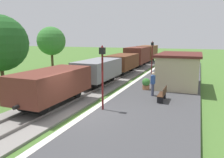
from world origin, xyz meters
TOP-DOWN VIEW (x-y plane):
  - ground_plane at (0.00, 0.00)m, footprint 160.00×160.00m
  - platform_slab at (3.20, 0.00)m, footprint 6.00×60.00m
  - platform_edge_stripe at (0.40, 0.00)m, footprint 0.36×60.00m
  - track_ballast at (-2.40, 0.00)m, footprint 3.80×60.00m
  - rail_near at (-1.68, 0.00)m, footprint 0.07×60.00m
  - rail_far at (-3.12, 0.00)m, footprint 0.07×60.00m
  - freight_train at (-2.40, 15.03)m, footprint 2.50×32.60m
  - station_hut at (4.40, 9.37)m, footprint 3.50×5.80m
  - bench_near_hut at (3.87, 4.07)m, footprint 0.42×1.50m
  - person_waiting at (2.99, 5.15)m, footprint 0.28×0.40m
  - potted_planter at (2.11, 6.86)m, footprint 0.64×0.64m
  - lamp_post_near at (0.92, 1.04)m, footprint 0.28×0.28m
  - lamp_post_far at (0.92, 14.78)m, footprint 0.28×0.28m
  - tree_trackside_far at (-9.95, 10.89)m, footprint 3.24×3.24m

SIDE VIEW (x-z plane):
  - ground_plane at x=0.00m, z-range 0.00..0.00m
  - track_ballast at x=-2.40m, z-range 0.00..0.12m
  - platform_slab at x=3.20m, z-range 0.00..0.25m
  - rail_near at x=-1.68m, z-range 0.12..0.26m
  - rail_far at x=-3.12m, z-range 0.12..0.26m
  - platform_edge_stripe at x=0.40m, z-range 0.25..0.26m
  - bench_near_hut at x=3.87m, z-range 0.27..1.18m
  - potted_planter at x=2.11m, z-range 0.26..1.18m
  - person_waiting at x=2.99m, z-range 0.33..2.04m
  - freight_train at x=-2.40m, z-range 0.17..2.89m
  - station_hut at x=4.40m, z-range 0.26..3.04m
  - lamp_post_near at x=0.92m, z-range 0.95..4.65m
  - lamp_post_far at x=0.92m, z-range 0.95..4.65m
  - tree_trackside_far at x=-9.95m, z-range 1.15..6.73m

